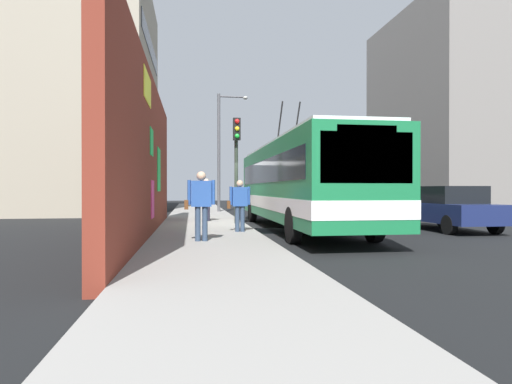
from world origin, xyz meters
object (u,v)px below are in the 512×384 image
object	(u,v)px
city_bus	(299,182)
parked_car_navy	(445,207)
parked_car_dark_gray	(338,199)
pedestrian_midblock	(206,196)
pedestrian_at_curb	(240,202)
pedestrian_near_wall	(201,200)
traffic_light	(236,152)
parked_car_white	(376,202)
street_lamp	(222,144)

from	to	relation	value
city_bus	parked_car_navy	bearing A→B (deg)	-99.62
parked_car_dark_gray	pedestrian_midblock	xyz separation A→B (m)	(-8.01, 8.46, 0.36)
pedestrian_at_curb	pedestrian_near_wall	xyz separation A→B (m)	(-2.31, 1.24, 0.12)
traffic_light	pedestrian_near_wall	bearing A→B (deg)	164.94
pedestrian_near_wall	pedestrian_midblock	bearing A→B (deg)	-2.94
parked_car_white	pedestrian_midblock	distance (m)	8.81
city_bus	parked_car_dark_gray	size ratio (longest dim) A/B	2.83
parked_car_dark_gray	traffic_light	bearing A→B (deg)	142.23
street_lamp	city_bus	bearing A→B (deg)	-168.97
city_bus	pedestrian_near_wall	bearing A→B (deg)	139.63
parked_car_white	pedestrian_at_curb	bearing A→B (deg)	132.94
parked_car_navy	pedestrian_midblock	distance (m)	9.19
pedestrian_near_wall	pedestrian_at_curb	bearing A→B (deg)	-28.26
parked_car_white	parked_car_dark_gray	size ratio (longest dim) A/B	0.95
pedestrian_at_curb	street_lamp	distance (m)	12.87
pedestrian_near_wall	street_lamp	distance (m)	15.18
city_bus	pedestrian_midblock	bearing A→B (deg)	50.57
city_bus	street_lamp	bearing A→B (deg)	11.03
street_lamp	pedestrian_near_wall	bearing A→B (deg)	173.96
city_bus	traffic_light	distance (m)	2.72
pedestrian_near_wall	parked_car_white	bearing A→B (deg)	-43.29
pedestrian_midblock	street_lamp	world-z (taller)	street_lamp
pedestrian_at_curb	pedestrian_near_wall	world-z (taller)	pedestrian_near_wall
traffic_light	street_lamp	size ratio (longest dim) A/B	0.58
parked_car_white	pedestrian_midblock	world-z (taller)	pedestrian_midblock
parked_car_navy	traffic_light	bearing A→B (deg)	74.13
pedestrian_near_wall	city_bus	bearing A→B (deg)	-40.37
parked_car_navy	street_lamp	size ratio (longest dim) A/B	0.66
parked_car_dark_gray	pedestrian_at_curb	bearing A→B (deg)	149.06
parked_car_dark_gray	traffic_light	distance (m)	12.18
parked_car_navy	traffic_light	size ratio (longest dim) A/B	1.14
pedestrian_near_wall	street_lamp	size ratio (longest dim) A/B	0.25
parked_car_dark_gray	pedestrian_at_curb	distance (m)	14.74
pedestrian_near_wall	pedestrian_midblock	xyz separation A→B (m)	(6.94, -0.36, -0.00)
pedestrian_near_wall	pedestrian_midblock	world-z (taller)	pedestrian_near_wall
city_bus	pedestrian_at_curb	bearing A→B (deg)	129.31
traffic_light	street_lamp	world-z (taller)	street_lamp
city_bus	parked_car_white	xyz separation A→B (m)	(5.10, -5.20, -0.92)
pedestrian_at_curb	traffic_light	bearing A→B (deg)	-4.13
parked_car_white	city_bus	bearing A→B (deg)	134.46
pedestrian_near_wall	street_lamp	xyz separation A→B (m)	(14.81, -1.57, 2.95)
pedestrian_midblock	city_bus	bearing A→B (deg)	-129.43
parked_car_white	street_lamp	world-z (taller)	street_lamp
city_bus	parked_car_dark_gray	distance (m)	11.93
traffic_light	street_lamp	bearing A→B (deg)	-0.58
pedestrian_midblock	traffic_light	bearing A→B (deg)	-142.95
pedestrian_near_wall	traffic_light	xyz separation A→B (m)	(5.47, -1.47, 1.69)
parked_car_white	pedestrian_near_wall	distance (m)	12.87
parked_car_white	traffic_light	bearing A→B (deg)	117.92
pedestrian_at_curb	street_lamp	xyz separation A→B (m)	(12.49, -0.32, 3.07)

